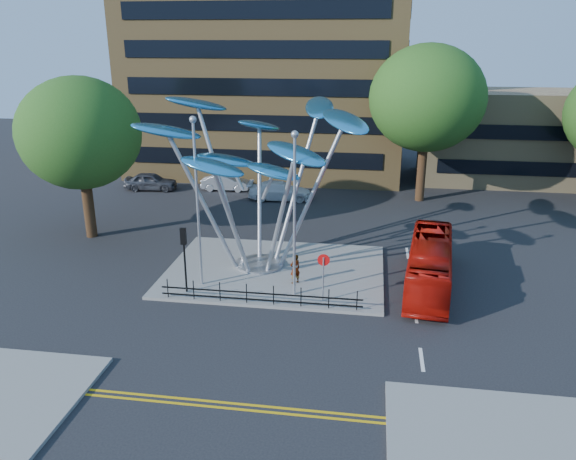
% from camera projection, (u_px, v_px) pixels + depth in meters
% --- Properties ---
extents(ground, '(120.00, 120.00, 0.00)m').
position_uv_depth(ground, '(274.00, 324.00, 25.80)').
color(ground, black).
rests_on(ground, ground).
extents(traffic_island, '(12.00, 9.00, 0.15)m').
position_uv_depth(traffic_island, '(275.00, 270.00, 31.52)').
color(traffic_island, slate).
rests_on(traffic_island, ground).
extents(double_yellow_near, '(40.00, 0.12, 0.01)m').
position_uv_depth(double_yellow_near, '(245.00, 405.00, 20.19)').
color(double_yellow_near, gold).
rests_on(double_yellow_near, ground).
extents(double_yellow_far, '(40.00, 0.12, 0.01)m').
position_uv_depth(double_yellow_far, '(244.00, 410.00, 19.91)').
color(double_yellow_far, gold).
rests_on(double_yellow_far, ground).
extents(brick_tower, '(25.00, 15.00, 30.00)m').
position_uv_depth(brick_tower, '(269.00, 7.00, 51.59)').
color(brick_tower, olive).
rests_on(brick_tower, ground).
extents(low_building_near, '(15.00, 8.00, 8.00)m').
position_uv_depth(low_building_near, '(508.00, 136.00, 50.22)').
color(low_building_near, tan).
rests_on(low_building_near, ground).
extents(tree_right, '(8.80, 8.80, 12.11)m').
position_uv_depth(tree_right, '(427.00, 98.00, 42.56)').
color(tree_right, black).
rests_on(tree_right, ground).
extents(tree_left, '(7.60, 7.60, 10.32)m').
position_uv_depth(tree_left, '(80.00, 134.00, 34.88)').
color(tree_left, black).
rests_on(tree_left, ground).
extents(leaf_sculpture, '(12.72, 9.54, 9.51)m').
position_uv_depth(leaf_sculpture, '(257.00, 148.00, 30.07)').
color(leaf_sculpture, '#9EA0A5').
rests_on(leaf_sculpture, traffic_island).
extents(street_lamp_left, '(0.36, 0.36, 8.80)m').
position_uv_depth(street_lamp_left, '(197.00, 189.00, 27.94)').
color(street_lamp_left, '#9EA0A5').
rests_on(street_lamp_left, traffic_island).
extents(street_lamp_right, '(0.36, 0.36, 8.30)m').
position_uv_depth(street_lamp_right, '(295.00, 201.00, 26.85)').
color(street_lamp_right, '#9EA0A5').
rests_on(street_lamp_right, traffic_island).
extents(traffic_light_island, '(0.28, 0.18, 3.42)m').
position_uv_depth(traffic_light_island, '(184.00, 246.00, 27.98)').
color(traffic_light_island, black).
rests_on(traffic_light_island, traffic_island).
extents(no_entry_sign_island, '(0.60, 0.10, 2.45)m').
position_uv_depth(no_entry_sign_island, '(323.00, 269.00, 27.27)').
color(no_entry_sign_island, '#9EA0A5').
rests_on(no_entry_sign_island, traffic_island).
extents(pedestrian_railing_front, '(10.00, 0.06, 1.00)m').
position_uv_depth(pedestrian_railing_front, '(260.00, 296.00, 27.34)').
color(pedestrian_railing_front, black).
rests_on(pedestrian_railing_front, traffic_island).
extents(red_bus, '(3.13, 9.12, 2.49)m').
position_uv_depth(red_bus, '(430.00, 264.00, 29.37)').
color(red_bus, '#A20E07').
rests_on(red_bus, ground).
extents(pedestrian, '(0.70, 0.68, 1.62)m').
position_uv_depth(pedestrian, '(295.00, 269.00, 29.49)').
color(pedestrian, gray).
rests_on(pedestrian, traffic_island).
extents(parked_car_left, '(4.55, 2.17, 1.50)m').
position_uv_depth(parked_car_left, '(151.00, 181.00, 47.97)').
color(parked_car_left, '#43444B').
rests_on(parked_car_left, ground).
extents(parked_car_mid, '(4.17, 1.62, 1.36)m').
position_uv_depth(parked_car_mid, '(226.00, 183.00, 47.89)').
color(parked_car_mid, '#B5B8BD').
rests_on(parked_car_mid, ground).
extents(parked_car_right, '(5.29, 2.59, 1.48)m').
position_uv_depth(parked_car_right, '(280.00, 191.00, 45.14)').
color(parked_car_right, silver).
rests_on(parked_car_right, ground).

